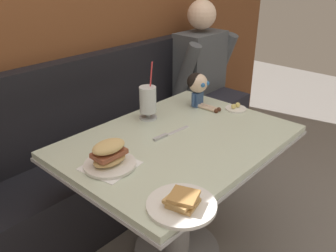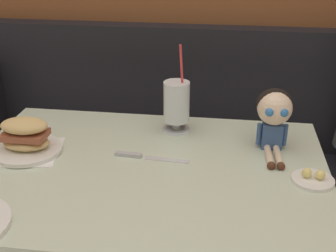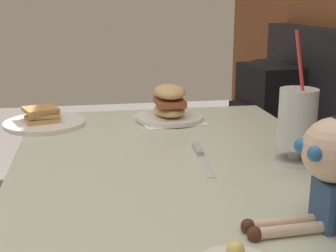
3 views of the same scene
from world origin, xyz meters
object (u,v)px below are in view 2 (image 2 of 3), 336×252
at_px(seated_doll, 274,111).
at_px(milkshake_glass, 177,104).
at_px(sandwich_plate, 26,139).
at_px(butter_knife, 139,156).
at_px(butter_saucer, 313,179).

bearing_deg(seated_doll, milkshake_glass, 165.13).
xyz_separation_m(sandwich_plate, butter_knife, (0.36, 0.02, -0.04)).
relative_size(milkshake_glass, butter_saucer, 2.63).
distance_m(butter_knife, seated_doll, 0.45).
xyz_separation_m(milkshake_glass, butter_knife, (-0.09, -0.21, -0.10)).
xyz_separation_m(sandwich_plate, seated_doll, (0.77, 0.14, 0.08)).
xyz_separation_m(butter_knife, seated_doll, (0.41, 0.13, 0.12)).
xyz_separation_m(milkshake_glass, butter_saucer, (0.43, -0.28, -0.09)).
bearing_deg(sandwich_plate, butter_knife, 2.53).
relative_size(butter_knife, seated_doll, 1.07).
xyz_separation_m(sandwich_plate, butter_saucer, (0.88, -0.06, -0.04)).
height_order(milkshake_glass, seated_doll, milkshake_glass).
relative_size(milkshake_glass, sandwich_plate, 1.38).
height_order(butter_saucer, seated_doll, seated_doll).
distance_m(milkshake_glass, seated_doll, 0.33).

